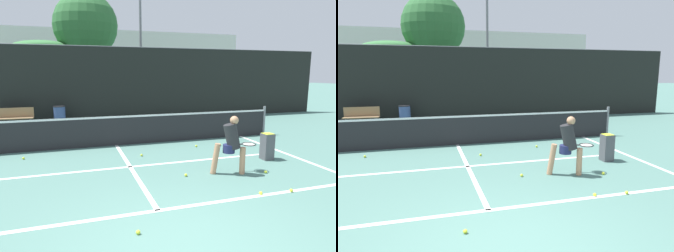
% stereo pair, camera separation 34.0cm
% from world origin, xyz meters
% --- Properties ---
extents(court_baseline_near, '(11.00, 0.10, 0.01)m').
position_xyz_m(court_baseline_near, '(0.00, 1.27, 0.00)').
color(court_baseline_near, white).
rests_on(court_baseline_near, ground).
extents(court_service_line, '(8.25, 0.10, 0.01)m').
position_xyz_m(court_service_line, '(0.00, 3.77, 0.00)').
color(court_service_line, white).
rests_on(court_service_line, ground).
extents(court_center_mark, '(0.10, 4.82, 0.01)m').
position_xyz_m(court_center_mark, '(0.00, 3.69, 0.00)').
color(court_center_mark, white).
rests_on(court_center_mark, ground).
extents(court_sideline_right, '(0.10, 5.82, 0.01)m').
position_xyz_m(court_sideline_right, '(4.51, 3.69, 0.00)').
color(court_sideline_right, white).
rests_on(court_sideline_right, ground).
extents(net, '(11.09, 0.09, 1.07)m').
position_xyz_m(net, '(0.00, 6.10, 0.51)').
color(net, slate).
rests_on(net, ground).
extents(fence_back, '(24.00, 0.06, 3.49)m').
position_xyz_m(fence_back, '(0.00, 11.02, 1.74)').
color(fence_back, black).
rests_on(fence_back, ground).
extents(player_practicing, '(1.18, 0.45, 1.35)m').
position_xyz_m(player_practicing, '(2.11, 2.57, 0.73)').
color(player_practicing, tan).
rests_on(player_practicing, ground).
extents(tennis_ball_scattered_0, '(0.07, 0.07, 0.07)m').
position_xyz_m(tennis_ball_scattered_0, '(2.06, 1.32, 0.03)').
color(tennis_ball_scattered_0, '#D1E033').
rests_on(tennis_ball_scattered_0, ground).
extents(tennis_ball_scattered_2, '(0.07, 0.07, 0.07)m').
position_xyz_m(tennis_ball_scattered_2, '(0.49, 4.62, 0.03)').
color(tennis_ball_scattered_2, '#D1E033').
rests_on(tennis_ball_scattered_2, ground).
extents(tennis_ball_scattered_4, '(0.07, 0.07, 0.07)m').
position_xyz_m(tennis_ball_scattered_4, '(-2.61, 5.29, 0.03)').
color(tennis_ball_scattered_4, '#D1E033').
rests_on(tennis_ball_scattered_4, ground).
extents(tennis_ball_scattered_6, '(0.07, 0.07, 0.07)m').
position_xyz_m(tennis_ball_scattered_6, '(3.15, 5.05, 0.03)').
color(tennis_ball_scattered_6, '#D1E033').
rests_on(tennis_ball_scattered_6, ground).
extents(tennis_ball_scattered_7, '(0.07, 0.07, 0.07)m').
position_xyz_m(tennis_ball_scattered_7, '(1.07, 2.71, 0.03)').
color(tennis_ball_scattered_7, '#D1E033').
rests_on(tennis_ball_scattered_7, ground).
extents(tennis_ball_scattered_8, '(0.07, 0.07, 0.07)m').
position_xyz_m(tennis_ball_scattered_8, '(2.35, 5.12, 0.03)').
color(tennis_ball_scattered_8, '#D1E033').
rests_on(tennis_ball_scattered_8, ground).
extents(tennis_ball_scattered_9, '(0.07, 0.07, 0.07)m').
position_xyz_m(tennis_ball_scattered_9, '(2.91, 2.34, 0.03)').
color(tennis_ball_scattered_9, '#D1E033').
rests_on(tennis_ball_scattered_9, ground).
extents(tennis_ball_scattered_10, '(0.07, 0.07, 0.07)m').
position_xyz_m(tennis_ball_scattered_10, '(2.71, 1.24, 0.03)').
color(tennis_ball_scattered_10, '#D1E033').
rests_on(tennis_ball_scattered_10, ground).
extents(tennis_ball_scattered_11, '(0.07, 0.07, 0.07)m').
position_xyz_m(tennis_ball_scattered_11, '(-0.48, 0.64, 0.03)').
color(tennis_ball_scattered_11, '#D1E033').
rests_on(tennis_ball_scattered_11, ground).
extents(ball_hopper, '(0.28, 0.28, 0.71)m').
position_xyz_m(ball_hopper, '(3.63, 3.31, 0.37)').
color(ball_hopper, '#4C4C51').
rests_on(ball_hopper, ground).
extents(courtside_bench, '(1.42, 0.42, 0.86)m').
position_xyz_m(courtside_bench, '(-3.54, 10.27, 0.46)').
color(courtside_bench, olive).
rests_on(courtside_bench, ground).
extents(trash_bin, '(0.51, 0.51, 0.88)m').
position_xyz_m(trash_bin, '(-1.82, 10.42, 0.44)').
color(trash_bin, '#384C7F').
rests_on(trash_bin, ground).
extents(parked_car, '(1.73, 4.39, 1.47)m').
position_xyz_m(parked_car, '(1.12, 14.52, 0.62)').
color(parked_car, maroon).
rests_on(parked_car, ground).
extents(floodlight_mast, '(1.10, 0.24, 8.54)m').
position_xyz_m(floodlight_mast, '(3.16, 16.27, 5.42)').
color(floodlight_mast, slate).
rests_on(floodlight_mast, ground).
extents(tree_mid, '(3.92, 3.92, 4.36)m').
position_xyz_m(tree_mid, '(-2.92, 18.63, 3.87)').
color(tree_mid, brown).
rests_on(tree_mid, ground).
extents(tree_east, '(4.29, 4.29, 7.55)m').
position_xyz_m(tree_east, '(-0.11, 18.44, 5.39)').
color(tree_east, brown).
rests_on(tree_east, ground).
extents(building_far, '(36.00, 2.40, 6.71)m').
position_xyz_m(building_far, '(0.00, 30.93, 3.36)').
color(building_far, beige).
rests_on(building_far, ground).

